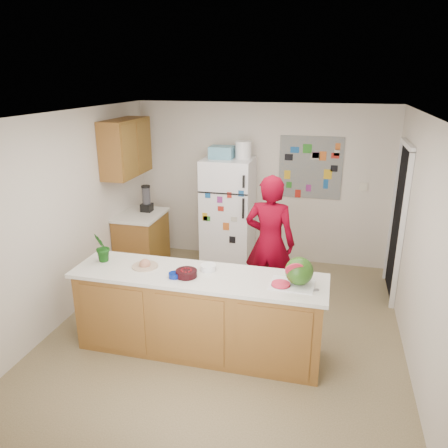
% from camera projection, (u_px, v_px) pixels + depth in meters
% --- Properties ---
extents(floor, '(4.00, 4.50, 0.02)m').
position_uv_depth(floor, '(227.00, 329.00, 5.25)').
color(floor, brown).
rests_on(floor, ground).
extents(wall_back, '(4.00, 0.02, 2.50)m').
position_uv_depth(wall_back, '(261.00, 184.00, 6.92)').
color(wall_back, beige).
rests_on(wall_back, ground).
extents(wall_left, '(0.02, 4.50, 2.50)m').
position_uv_depth(wall_left, '(68.00, 217.00, 5.31)').
color(wall_left, beige).
rests_on(wall_left, ground).
extents(wall_right, '(0.02, 4.50, 2.50)m').
position_uv_depth(wall_right, '(422.00, 247.00, 4.38)').
color(wall_right, beige).
rests_on(wall_right, ground).
extents(ceiling, '(4.00, 4.50, 0.02)m').
position_uv_depth(ceiling, '(228.00, 114.00, 4.44)').
color(ceiling, white).
rests_on(ceiling, wall_back).
extents(doorway, '(0.03, 0.85, 2.04)m').
position_uv_depth(doorway, '(398.00, 223.00, 5.79)').
color(doorway, black).
rests_on(doorway, ground).
extents(peninsula_base, '(2.60, 0.62, 0.88)m').
position_uv_depth(peninsula_base, '(199.00, 315.00, 4.69)').
color(peninsula_base, brown).
rests_on(peninsula_base, floor).
extents(peninsula_top, '(2.68, 0.70, 0.04)m').
position_uv_depth(peninsula_top, '(198.00, 276.00, 4.55)').
color(peninsula_top, silver).
rests_on(peninsula_top, peninsula_base).
extents(side_counter_base, '(0.60, 0.80, 0.86)m').
position_uv_depth(side_counter_base, '(142.00, 243.00, 6.74)').
color(side_counter_base, brown).
rests_on(side_counter_base, floor).
extents(side_counter_top, '(0.64, 0.84, 0.04)m').
position_uv_depth(side_counter_top, '(140.00, 215.00, 6.59)').
color(side_counter_top, silver).
rests_on(side_counter_top, side_counter_base).
extents(upper_cabinets, '(0.35, 1.00, 0.80)m').
position_uv_depth(upper_cabinets, '(126.00, 148.00, 6.25)').
color(upper_cabinets, brown).
rests_on(upper_cabinets, wall_left).
extents(refrigerator, '(0.75, 0.70, 1.70)m').
position_uv_depth(refrigerator, '(228.00, 213.00, 6.80)').
color(refrigerator, silver).
rests_on(refrigerator, floor).
extents(fridge_top_bin, '(0.35, 0.28, 0.18)m').
position_uv_depth(fridge_top_bin, '(222.00, 152.00, 6.52)').
color(fridge_top_bin, '#5999B2').
rests_on(fridge_top_bin, refrigerator).
extents(photo_collage, '(0.95, 0.01, 0.95)m').
position_uv_depth(photo_collage, '(310.00, 168.00, 6.63)').
color(photo_collage, slate).
rests_on(photo_collage, wall_back).
extents(person, '(0.67, 0.47, 1.76)m').
position_uv_depth(person, '(270.00, 243.00, 5.50)').
color(person, '#690012').
rests_on(person, floor).
extents(blender_appliance, '(0.13, 0.13, 0.38)m').
position_uv_depth(blender_appliance, '(146.00, 199.00, 6.65)').
color(blender_appliance, black).
rests_on(blender_appliance, side_counter_top).
extents(cutting_board, '(0.44, 0.34, 0.01)m').
position_uv_depth(cutting_board, '(292.00, 285.00, 4.30)').
color(cutting_board, white).
rests_on(cutting_board, peninsula_top).
extents(watermelon, '(0.28, 0.28, 0.28)m').
position_uv_depth(watermelon, '(299.00, 271.00, 4.26)').
color(watermelon, '#275415').
rests_on(watermelon, cutting_board).
extents(watermelon_slice, '(0.18, 0.18, 0.02)m').
position_uv_depth(watermelon_slice, '(281.00, 284.00, 4.27)').
color(watermelon_slice, red).
rests_on(watermelon_slice, cutting_board).
extents(cherry_bowl, '(0.29, 0.29, 0.07)m').
position_uv_depth(cherry_bowl, '(186.00, 273.00, 4.48)').
color(cherry_bowl, black).
rests_on(cherry_bowl, peninsula_top).
extents(white_bowl, '(0.21, 0.21, 0.06)m').
position_uv_depth(white_bowl, '(208.00, 267.00, 4.63)').
color(white_bowl, white).
rests_on(white_bowl, peninsula_top).
extents(cobalt_bowl, '(0.15, 0.15, 0.05)m').
position_uv_depth(cobalt_bowl, '(175.00, 275.00, 4.46)').
color(cobalt_bowl, navy).
rests_on(cobalt_bowl, peninsula_top).
extents(plate, '(0.29, 0.29, 0.02)m').
position_uv_depth(plate, '(145.00, 266.00, 4.71)').
color(plate, tan).
rests_on(plate, peninsula_top).
extents(paper_towel, '(0.23, 0.22, 0.02)m').
position_uv_depth(paper_towel, '(180.00, 274.00, 4.52)').
color(paper_towel, silver).
rests_on(paper_towel, peninsula_top).
extents(keys, '(0.09, 0.07, 0.01)m').
position_uv_depth(keys, '(315.00, 290.00, 4.19)').
color(keys, gray).
rests_on(keys, peninsula_top).
extents(potted_plant, '(0.19, 0.22, 0.34)m').
position_uv_depth(potted_plant, '(102.00, 248.00, 4.79)').
color(potted_plant, '#113D10').
rests_on(potted_plant, peninsula_top).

